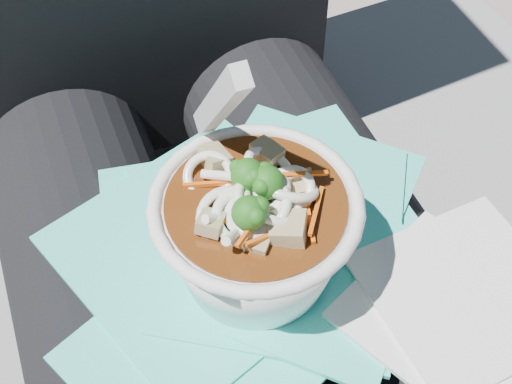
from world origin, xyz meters
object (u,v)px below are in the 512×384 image
object	(u,v)px
lap	(248,317)
person_body	(209,215)
stone_ledge	(207,340)
udon_bowl	(256,227)
plastic_bag	(255,244)

from	to	relation	value
lap	person_body	world-z (taller)	person_body
lap	person_body	xyz separation A→B (m)	(0.00, 0.09, 0.02)
stone_ledge	udon_bowl	xyz separation A→B (m)	(0.00, -0.16, 0.45)
lap	udon_bowl	xyz separation A→B (m)	(0.00, -0.01, 0.14)
plastic_bag	person_body	bearing A→B (deg)	96.87
stone_ledge	udon_bowl	size ratio (longest dim) A/B	5.40
person_body	udon_bowl	size ratio (longest dim) A/B	5.44
person_body	plastic_bag	bearing A→B (deg)	-83.13
stone_ledge	udon_bowl	bearing A→B (deg)	-89.51
stone_ledge	lap	size ratio (longest dim) A/B	2.08
lap	person_body	distance (m)	0.10
lap	plastic_bag	distance (m)	0.09
stone_ledge	udon_bowl	world-z (taller)	udon_bowl
stone_ledge	plastic_bag	world-z (taller)	plastic_bag
plastic_bag	udon_bowl	bearing A→B (deg)	-110.27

